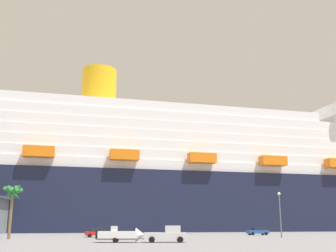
% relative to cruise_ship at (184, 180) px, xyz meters
% --- Properties ---
extents(ground_plane, '(600.00, 600.00, 0.00)m').
position_rel_cruise_ship_xyz_m(ground_plane, '(-18.75, -33.00, -16.03)').
color(ground_plane, gray).
extents(cruise_ship, '(231.80, 53.03, 55.20)m').
position_rel_cruise_ship_xyz_m(cruise_ship, '(0.00, 0.00, 0.00)').
color(cruise_ship, '#191E38').
rests_on(cruise_ship, ground_plane).
extents(pickup_truck, '(5.79, 2.78, 2.20)m').
position_rel_cruise_ship_xyz_m(pickup_truck, '(-15.93, -73.84, -14.99)').
color(pickup_truck, silver).
rests_on(pickup_truck, ground_plane).
extents(small_boat_on_trailer, '(7.27, 2.63, 2.15)m').
position_rel_cruise_ship_xyz_m(small_boat_on_trailer, '(-21.81, -73.17, -15.07)').
color(small_boat_on_trailer, '#595960').
rests_on(small_boat_on_trailer, ground_plane).
extents(palm_tree, '(3.38, 3.55, 8.77)m').
position_rel_cruise_ship_xyz_m(palm_tree, '(-39.80, -58.26, -8.96)').
color(palm_tree, brown).
rests_on(palm_tree, ground_plane).
extents(street_lamp, '(0.56, 0.56, 7.92)m').
position_rel_cruise_ship_xyz_m(street_lamp, '(6.33, -59.73, -10.87)').
color(street_lamp, slate).
rests_on(street_lamp, ground_plane).
extents(parked_car_blue_suv, '(4.61, 2.15, 1.58)m').
position_rel_cruise_ship_xyz_m(parked_car_blue_suv, '(8.09, -43.35, -15.20)').
color(parked_car_blue_suv, '#264C99').
rests_on(parked_car_blue_suv, ground_plane).
extents(parked_car_red_hatchback, '(4.73, 2.51, 1.58)m').
position_rel_cruise_ship_xyz_m(parked_car_red_hatchback, '(-25.68, -51.91, -15.20)').
color(parked_car_red_hatchback, red).
rests_on(parked_car_red_hatchback, ground_plane).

